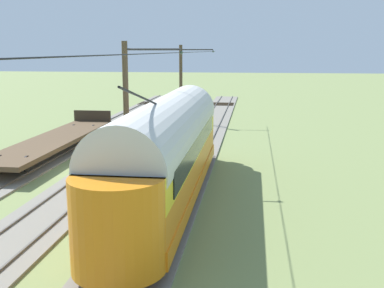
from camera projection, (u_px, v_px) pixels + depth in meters
name	position (u px, v px, depth m)	size (l,w,h in m)	color
ground_plane	(105.00, 170.00, 24.91)	(220.00, 220.00, 0.00)	olive
track_streetcar_siding	(185.00, 170.00, 24.68)	(2.80, 80.00, 0.18)	slate
track_adjacent_siding	(107.00, 168.00, 25.20)	(2.80, 80.00, 0.18)	slate
track_third_siding	(32.00, 165.00, 25.73)	(2.80, 80.00, 0.18)	slate
vintage_streetcar	(167.00, 148.00, 19.43)	(2.65, 17.10, 5.11)	orange
flatcar_adjacent	(55.00, 140.00, 28.74)	(2.80, 14.35, 1.60)	brown
catenary_pole_foreground	(182.00, 82.00, 40.77)	(2.98, 0.28, 6.62)	#4C3D28
catenary_pole_mid_near	(128.00, 106.00, 23.34)	(2.98, 0.28, 6.62)	#4C3D28
overhead_wire_run	(140.00, 54.00, 14.57)	(2.78, 57.74, 0.18)	black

